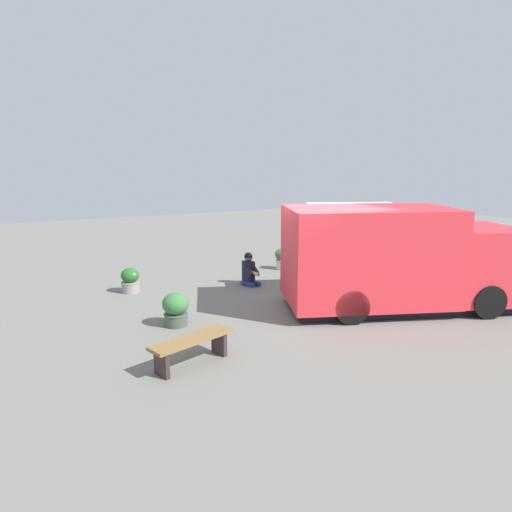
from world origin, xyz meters
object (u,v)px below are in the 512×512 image
object	(u,v)px
planter_flowering_far	(176,309)
planter_flowering_near	(130,280)
person_customer	(249,272)
plaza_bench	(192,345)
food_truck	(395,261)
planter_flowering_side	(282,258)

from	to	relation	value
planter_flowering_far	planter_flowering_near	bearing A→B (deg)	-83.86
person_customer	plaza_bench	bearing A→B (deg)	53.02
food_truck	plaza_bench	distance (m)	5.34
planter_flowering_far	plaza_bench	distance (m)	1.98
planter_flowering_near	planter_flowering_side	bearing A→B (deg)	-174.66
planter_flowering_near	planter_flowering_far	world-z (taller)	planter_flowering_far
food_truck	planter_flowering_far	world-z (taller)	food_truck
person_customer	planter_flowering_near	world-z (taller)	person_customer
food_truck	person_customer	size ratio (longest dim) A/B	6.21
planter_flowering_near	planter_flowering_far	size ratio (longest dim) A/B	0.92
planter_flowering_side	plaza_bench	bearing A→B (deg)	47.54
plaza_bench	planter_flowering_side	bearing A→B (deg)	-132.46
person_customer	planter_flowering_near	xyz separation A→B (m)	(3.11, -0.74, -0.05)
food_truck	planter_flowering_near	distance (m)	6.69
person_customer	planter_flowering_far	bearing A→B (deg)	38.14
planter_flowering_far	plaza_bench	size ratio (longest dim) A/B	0.45
food_truck	planter_flowering_far	xyz separation A→B (m)	(4.90, -1.18, -0.77)
planter_flowering_far	plaza_bench	xyz separation A→B (m)	(0.33, 1.96, -0.01)
person_customer	planter_flowering_near	size ratio (longest dim) A/B	1.40
food_truck	planter_flowering_near	xyz separation A→B (m)	(5.21, -4.12, -0.81)
planter_flowering_far	plaza_bench	world-z (taller)	planter_flowering_far
person_customer	plaza_bench	size ratio (longest dim) A/B	0.58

